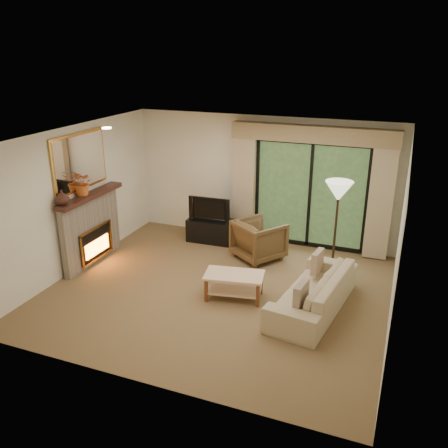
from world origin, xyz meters
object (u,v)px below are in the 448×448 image
at_px(sofa, 313,291).
at_px(armchair, 259,240).
at_px(media_console, 211,230).
at_px(coffee_table, 234,286).

bearing_deg(sofa, armchair, -129.69).
xyz_separation_m(media_console, armchair, (1.19, -0.44, 0.14)).
bearing_deg(coffee_table, armchair, 82.99).
bearing_deg(sofa, media_console, -119.15).
bearing_deg(media_console, sofa, -39.82).
distance_m(media_console, sofa, 3.20).
xyz_separation_m(media_console, sofa, (2.55, -1.94, 0.07)).
relative_size(armchair, coffee_table, 0.89).
bearing_deg(media_console, coffee_table, -60.79).
distance_m(armchair, coffee_table, 1.64).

